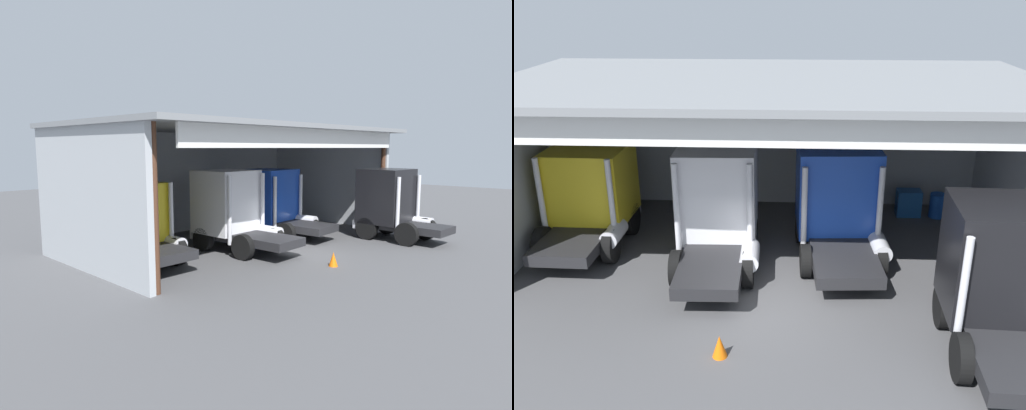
% 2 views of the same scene
% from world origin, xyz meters
% --- Properties ---
extents(ground_plane, '(80.00, 80.00, 0.00)m').
position_xyz_m(ground_plane, '(0.00, 0.00, 0.00)').
color(ground_plane, '#4C4C4F').
rests_on(ground_plane, ground).
extents(workshop_shed, '(16.27, 9.14, 5.62)m').
position_xyz_m(workshop_shed, '(0.00, 4.89, 3.89)').
color(workshop_shed, '#ADB2B7').
rests_on(workshop_shed, ground).
extents(truck_yellow_left_bay, '(2.69, 4.64, 3.27)m').
position_xyz_m(truck_yellow_left_bay, '(-6.04, 3.97, 1.74)').
color(truck_yellow_left_bay, yellow).
rests_on(truck_yellow_left_bay, ground).
extents(truck_white_yard_outside, '(2.63, 5.12, 3.61)m').
position_xyz_m(truck_white_yard_outside, '(-1.62, 2.86, 1.87)').
color(truck_white_yard_outside, white).
rests_on(truck_white_yard_outside, ground).
extents(truck_blue_right_bay, '(2.89, 5.12, 3.50)m').
position_xyz_m(truck_blue_right_bay, '(2.15, 3.61, 1.82)').
color(truck_blue_right_bay, '#1E47B7').
rests_on(truck_blue_right_bay, ground).
extents(truck_black_center_bay, '(2.59, 4.56, 3.56)m').
position_xyz_m(truck_black_center_bay, '(5.59, -1.33, 1.85)').
color(truck_black_center_bay, black).
rests_on(truck_black_center_bay, ground).
extents(oil_drum, '(0.58, 0.58, 0.92)m').
position_xyz_m(oil_drum, '(6.13, 6.74, 0.46)').
color(oil_drum, '#194CB2').
rests_on(oil_drum, ground).
extents(tool_cart, '(0.90, 0.60, 1.00)m').
position_xyz_m(tool_cart, '(5.07, 6.86, 0.50)').
color(tool_cart, '#1E59A5').
rests_on(tool_cart, ground).
extents(traffic_cone, '(0.36, 0.36, 0.56)m').
position_xyz_m(traffic_cone, '(-0.95, -2.16, 0.28)').
color(traffic_cone, orange).
rests_on(traffic_cone, ground).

